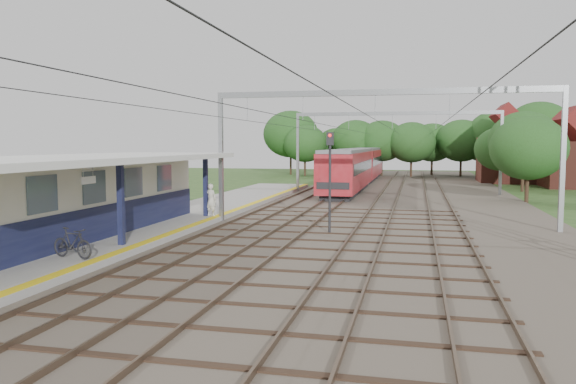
% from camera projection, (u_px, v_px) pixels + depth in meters
% --- Properties ---
extents(ground, '(160.00, 160.00, 0.00)m').
position_uv_depth(ground, '(209.00, 306.00, 14.81)').
color(ground, '#2D4C1E').
rests_on(ground, ground).
extents(ballast_bed, '(18.00, 90.00, 0.10)m').
position_uv_depth(ballast_bed, '(399.00, 199.00, 43.04)').
color(ballast_bed, '#473D33').
rests_on(ballast_bed, ground).
extents(platform, '(5.00, 52.00, 0.35)m').
position_uv_depth(platform, '(171.00, 221.00, 30.06)').
color(platform, gray).
rests_on(platform, ground).
extents(yellow_stripe, '(0.45, 52.00, 0.01)m').
position_uv_depth(yellow_stripe, '(211.00, 218.00, 29.54)').
color(yellow_stripe, yellow).
rests_on(yellow_stripe, platform).
extents(station_building, '(3.41, 18.00, 3.40)m').
position_uv_depth(station_building, '(68.00, 197.00, 23.41)').
color(station_building, beige).
rests_on(station_building, platform).
extents(canopy, '(6.40, 20.00, 3.44)m').
position_uv_depth(canopy, '(76.00, 160.00, 22.05)').
color(canopy, '#101435').
rests_on(canopy, platform).
extents(rail_tracks, '(11.80, 88.00, 0.15)m').
position_uv_depth(rail_tracks, '(366.00, 197.00, 43.59)').
color(rail_tracks, brown).
rests_on(rail_tracks, ballast_bed).
extents(catenary_system, '(17.22, 88.00, 7.00)m').
position_uv_depth(catenary_system, '(389.00, 126.00, 38.13)').
color(catenary_system, gray).
rests_on(catenary_system, ground).
extents(tree_band, '(31.72, 30.88, 8.82)m').
position_uv_depth(tree_band, '(405.00, 139.00, 68.99)').
color(tree_band, '#382619').
rests_on(tree_band, ground).
extents(house_far, '(8.00, 6.12, 8.66)m').
position_uv_depth(house_far, '(517.00, 153.00, 61.45)').
color(house_far, brown).
rests_on(house_far, ground).
extents(person, '(0.72, 0.56, 1.77)m').
position_uv_depth(person, '(211.00, 200.00, 30.52)').
color(person, beige).
rests_on(person, platform).
extents(bicycle, '(1.84, 0.89, 1.07)m').
position_uv_depth(bicycle, '(72.00, 243.00, 19.25)').
color(bicycle, black).
rests_on(bicycle, platform).
extents(train, '(2.82, 35.10, 3.71)m').
position_uv_depth(train, '(358.00, 166.00, 56.88)').
color(train, black).
rests_on(train, ballast_bed).
extents(signal_post, '(0.34, 0.29, 4.82)m').
position_uv_depth(signal_post, '(330.00, 168.00, 26.11)').
color(signal_post, black).
rests_on(signal_post, ground).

